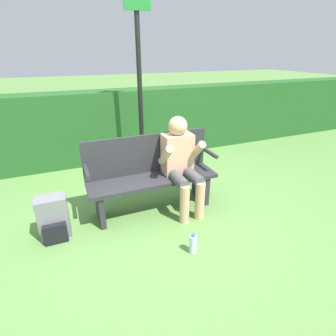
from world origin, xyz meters
name	(u,v)px	position (x,y,z in m)	size (l,w,h in m)	color
ground_plane	(154,209)	(0.00, 0.00, 0.00)	(40.00, 40.00, 0.00)	#5B8942
hedge_back	(117,125)	(0.00, 1.92, 0.61)	(12.00, 0.49, 1.21)	#235623
park_bench	(151,174)	(0.00, 0.07, 0.46)	(1.55, 0.42, 0.92)	#2D2D33
person_seated	(181,161)	(0.33, -0.07, 0.63)	(0.49, 0.60, 1.14)	#DBA884
backpack	(54,219)	(-1.14, -0.10, 0.22)	(0.30, 0.26, 0.47)	slate
water_bottle	(193,244)	(0.09, -0.88, 0.10)	(0.07, 0.07, 0.22)	silver
signpost	(140,81)	(0.23, 1.18, 1.42)	(0.36, 0.09, 2.56)	black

